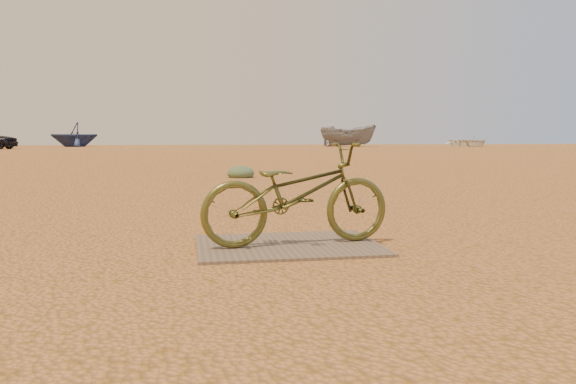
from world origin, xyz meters
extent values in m
plane|color=#CA7C46|center=(0.00, 0.00, 0.00)|extent=(120.00, 120.00, 0.00)
cube|color=brown|center=(0.39, 0.18, 0.01)|extent=(1.43, 1.08, 0.02)
imported|color=brown|center=(0.46, 0.15, 0.42)|extent=(1.58, 0.72, 0.80)
imported|color=navy|center=(-10.13, 48.46, 1.09)|extent=(5.36, 5.15, 2.17)
imported|color=slate|center=(13.99, 44.79, 0.97)|extent=(5.29, 2.78, 1.95)
imported|color=silver|center=(25.37, 44.08, 0.46)|extent=(3.95, 4.99, 0.93)
ellipsoid|color=#58724E|center=(0.76, 7.87, 0.00)|extent=(0.58, 0.58, 0.32)
camera|label=1|loc=(-0.39, -4.12, 0.86)|focal=35.00mm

